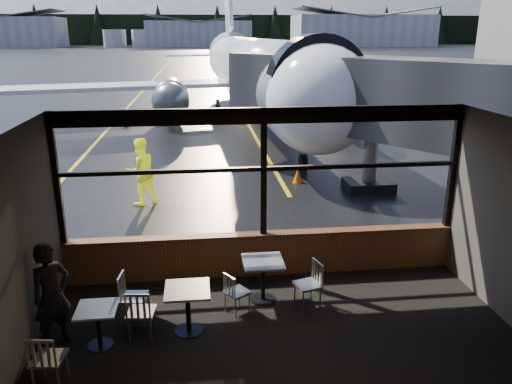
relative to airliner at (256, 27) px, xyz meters
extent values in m
plane|color=black|center=(-2.11, 100.58, -5.13)|extent=(520.00, 520.00, 0.00)
cube|color=black|center=(-2.11, -22.42, -5.12)|extent=(8.00, 6.00, 0.01)
cube|color=#38332D|center=(-2.11, -22.42, -1.63)|extent=(8.00, 6.00, 0.04)
cube|color=brown|center=(-2.11, -19.42, -4.68)|extent=(8.00, 0.28, 0.90)
cube|color=black|center=(-2.11, -19.42, -1.78)|extent=(8.00, 0.18, 0.30)
cube|color=black|center=(-6.06, -19.42, -2.93)|extent=(0.12, 0.12, 2.60)
cube|color=black|center=(-2.11, -19.42, -2.93)|extent=(0.12, 0.12, 2.60)
cube|color=black|center=(1.84, -19.42, -2.93)|extent=(0.12, 0.12, 2.60)
cube|color=black|center=(-2.11, -19.42, -2.83)|extent=(8.00, 0.10, 0.08)
imported|color=black|center=(-5.77, -21.47, -4.26)|extent=(0.75, 0.75, 1.75)
imported|color=#BFF219|center=(-5.09, -14.47, -4.15)|extent=(1.21, 1.13, 1.97)
cone|color=#ED3E07|center=(-0.07, -12.86, -4.89)|extent=(0.34, 0.34, 0.48)
cone|color=#F95107|center=(-7.24, -1.23, -4.91)|extent=(0.32, 0.32, 0.45)
cylinder|color=silver|center=(-32.11, 162.58, -2.13)|extent=(8.00, 8.00, 6.00)
cylinder|color=silver|center=(-22.11, 162.58, -2.13)|extent=(8.00, 8.00, 6.00)
cylinder|color=silver|center=(-12.11, 162.58, -2.13)|extent=(8.00, 8.00, 6.00)
cube|color=black|center=(-2.11, 190.58, 0.87)|extent=(360.00, 3.00, 12.00)
camera|label=1|loc=(-3.35, -28.83, -0.28)|focal=35.00mm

